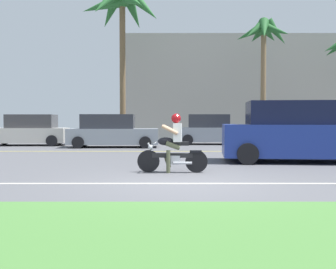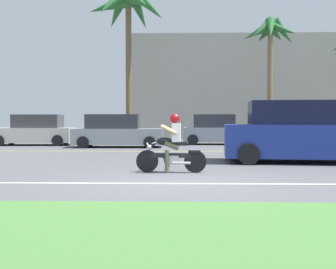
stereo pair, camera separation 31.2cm
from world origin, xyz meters
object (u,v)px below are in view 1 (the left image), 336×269
motorcyclist (174,148)px  suv_nearby (303,132)px  parked_car_0 (29,131)px  parked_car_3 (312,132)px  parked_car_1 (113,132)px  parked_car_2 (212,130)px  palm_tree_2 (122,9)px  palm_tree_1 (264,38)px

motorcyclist → suv_nearby: 4.84m
parked_car_0 → motorcyclist: bearing=-55.8°
motorcyclist → parked_car_0: 13.07m
parked_car_0 → parked_car_3: 15.04m
motorcyclist → parked_car_1: size_ratio=0.41×
parked_car_2 → palm_tree_2: palm_tree_2 is taller
parked_car_2 → suv_nearby: bearing=-78.5°
parked_car_2 → motorcyclist: bearing=-100.8°
palm_tree_2 → palm_tree_1: bearing=2.8°
motorcyclist → parked_car_0: parked_car_0 is taller
parked_car_2 → parked_car_0: bearing=-174.6°
parked_car_1 → parked_car_3: bearing=13.0°
motorcyclist → parked_car_2: bearing=79.2°
motorcyclist → parked_car_1: (-2.83, 9.37, 0.11)m
motorcyclist → palm_tree_2: (-2.88, 14.05, 7.24)m
motorcyclist → parked_car_2: parked_car_2 is taller
motorcyclist → parked_car_0: (-7.35, 10.80, 0.12)m
parked_car_0 → parked_car_1: bearing=-17.6°
palm_tree_1 → palm_tree_2: size_ratio=0.80×
parked_car_0 → palm_tree_1: size_ratio=0.55×
suv_nearby → parked_car_2: suv_nearby is taller
suv_nearby → parked_car_1: suv_nearby is taller
suv_nearby → motorcyclist: bearing=-148.1°
motorcyclist → suv_nearby: (4.10, 2.55, 0.30)m
suv_nearby → palm_tree_2: palm_tree_2 is taller
parked_car_3 → palm_tree_2: size_ratio=0.43×
palm_tree_2 → parked_car_3: bearing=-12.1°
parked_car_1 → palm_tree_1: (8.49, 5.10, 5.53)m
parked_car_3 → parked_car_0: bearing=-176.3°
parked_car_2 → parked_car_3: (5.43, 0.07, -0.07)m
parked_car_1 → parked_car_2: parked_car_2 is taller
motorcyclist → palm_tree_2: bearing=101.6°
suv_nearby → palm_tree_1: palm_tree_1 is taller
suv_nearby → parked_car_3: size_ratio=1.27×
parked_car_1 → palm_tree_2: palm_tree_2 is taller
parked_car_0 → palm_tree_1: 14.61m
suv_nearby → palm_tree_2: 15.13m
parked_car_3 → palm_tree_2: 12.95m
parked_car_1 → parked_car_2: 5.58m
palm_tree_2 → parked_car_1: bearing=-89.4°
parked_car_0 → palm_tree_1: palm_tree_1 is taller
motorcyclist → parked_car_1: parked_car_1 is taller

